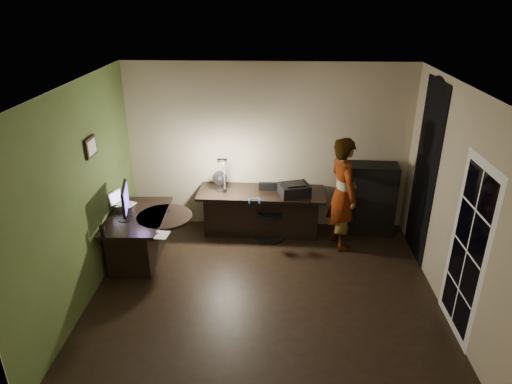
{
  "coord_description": "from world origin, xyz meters",
  "views": [
    {
      "loc": [
        0.1,
        -4.94,
        3.67
      ],
      "look_at": [
        -0.15,
        1.05,
        1.0
      ],
      "focal_mm": 32.0,
      "sensor_mm": 36.0,
      "label": 1
    }
  ],
  "objects_px": {
    "desk_right": "(261,213)",
    "monitor": "(125,208)",
    "cabinet": "(370,199)",
    "office_chair": "(270,213)",
    "person": "(343,194)",
    "desk_left": "(140,238)"
  },
  "relations": [
    {
      "from": "desk_right",
      "to": "office_chair",
      "type": "bearing_deg",
      "value": -41.57
    },
    {
      "from": "cabinet",
      "to": "person",
      "type": "distance_m",
      "value": 0.75
    },
    {
      "from": "monitor",
      "to": "office_chair",
      "type": "height_order",
      "value": "monitor"
    },
    {
      "from": "desk_left",
      "to": "cabinet",
      "type": "distance_m",
      "value": 3.64
    },
    {
      "from": "cabinet",
      "to": "desk_right",
      "type": "bearing_deg",
      "value": -172.16
    },
    {
      "from": "cabinet",
      "to": "monitor",
      "type": "height_order",
      "value": "cabinet"
    },
    {
      "from": "person",
      "to": "cabinet",
      "type": "bearing_deg",
      "value": -66.75
    },
    {
      "from": "office_chair",
      "to": "cabinet",
      "type": "bearing_deg",
      "value": 8.48
    },
    {
      "from": "desk_left",
      "to": "desk_right",
      "type": "height_order",
      "value": "desk_right"
    },
    {
      "from": "desk_left",
      "to": "monitor",
      "type": "xyz_separation_m",
      "value": [
        -0.12,
        -0.12,
        0.54
      ]
    },
    {
      "from": "office_chair",
      "to": "person",
      "type": "distance_m",
      "value": 1.18
    },
    {
      "from": "desk_right",
      "to": "cabinet",
      "type": "relative_size",
      "value": 1.7
    },
    {
      "from": "desk_right",
      "to": "office_chair",
      "type": "distance_m",
      "value": 0.2
    },
    {
      "from": "desk_left",
      "to": "monitor",
      "type": "distance_m",
      "value": 0.57
    },
    {
      "from": "desk_left",
      "to": "monitor",
      "type": "bearing_deg",
      "value": -137.77
    },
    {
      "from": "desk_left",
      "to": "office_chair",
      "type": "relative_size",
      "value": 1.45
    },
    {
      "from": "cabinet",
      "to": "monitor",
      "type": "distance_m",
      "value": 3.79
    },
    {
      "from": "monitor",
      "to": "person",
      "type": "xyz_separation_m",
      "value": [
        3.09,
        0.68,
        -0.04
      ]
    },
    {
      "from": "cabinet",
      "to": "office_chair",
      "type": "height_order",
      "value": "cabinet"
    },
    {
      "from": "office_chair",
      "to": "person",
      "type": "height_order",
      "value": "person"
    },
    {
      "from": "office_chair",
      "to": "person",
      "type": "xyz_separation_m",
      "value": [
        1.08,
        -0.18,
        0.44
      ]
    },
    {
      "from": "desk_right",
      "to": "monitor",
      "type": "distance_m",
      "value": 2.17
    }
  ]
}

